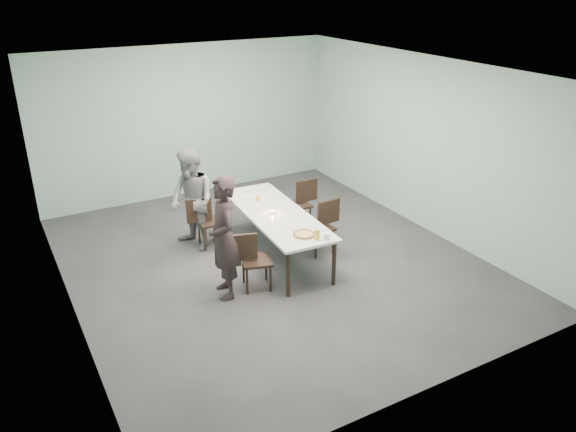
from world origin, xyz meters
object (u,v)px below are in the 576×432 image
chair_far_right (301,200)px  side_plate (303,226)px  chair_near_right (323,223)px  amber_tumbler (258,198)px  diner_far (192,201)px  table (276,216)px  pizza (304,234)px  tealight (273,212)px  beer_glass (317,235)px  water_tumbler (327,236)px  chair_near_left (251,257)px  diner_near (224,238)px  chair_far_left (206,219)px

chair_far_right → side_plate: (-0.82, -1.42, 0.25)m
chair_near_right → amber_tumbler: (-0.77, 0.82, 0.29)m
diner_far → amber_tumbler: (1.03, -0.33, -0.05)m
table → pizza: 0.94m
side_plate → tealight: size_ratio=3.21×
pizza → beer_glass: 0.23m
water_tumbler → tealight: water_tumbler is taller
side_plate → beer_glass: size_ratio=1.20×
table → side_plate: 0.66m
table → chair_far_right: bearing=39.8°
chair_near_left → water_tumbler: (0.98, -0.47, 0.29)m
chair_near_left → amber_tumbler: (0.77, 1.32, 0.29)m
diner_far → side_plate: 1.95m
diner_near → pizza: size_ratio=5.25×
side_plate → water_tumbler: (0.07, -0.55, 0.04)m
tealight → chair_far_right: bearing=38.3°
chair_far_right → side_plate: bearing=61.3°
chair_far_left → amber_tumbler: chair_far_left is taller
chair_far_left → side_plate: size_ratio=4.83×
diner_near → pizza: 1.18m
chair_near_right → tealight: chair_near_right is taller
chair_near_left → diner_far: size_ratio=0.52×
side_plate → tealight: bearing=104.2°
chair_far_left → tealight: bearing=-42.2°
chair_near_right → amber_tumbler: size_ratio=10.88×
chair_far_left → beer_glass: 2.21m
amber_tumbler → diner_far: bearing=162.2°
chair_far_right → beer_glass: size_ratio=5.80×
diner_far → tealight: (0.99, -0.93, -0.07)m
side_plate → diner_near: bearing=-177.4°
side_plate → diner_far: bearing=126.3°
water_tumbler → tealight: bearing=101.2°
table → chair_far_left: (-0.85, 0.86, -0.19)m
chair_far_right → water_tumbler: 2.13m
table → chair_near_right: chair_near_right is taller
pizza → chair_far_left: bearing=114.2°
chair_near_left → amber_tumbler: chair_near_left is taller
table → amber_tumbler: (-0.03, 0.59, 0.10)m
chair_near_left → water_tumbler: bearing=-9.3°
tealight → amber_tumbler: bearing=86.7°
chair_near_right → side_plate: 0.81m
beer_glass → tealight: bearing=95.8°
table → diner_near: diner_near is taller
table → diner_far: 1.40m
beer_glass → chair_near_right: bearing=52.7°
table → beer_glass: 1.14m
water_tumbler → tealight: size_ratio=1.61×
diner_far → pizza: diner_far is taller
table → tealight: bearing=-173.1°
beer_glass → pizza: bearing=116.3°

